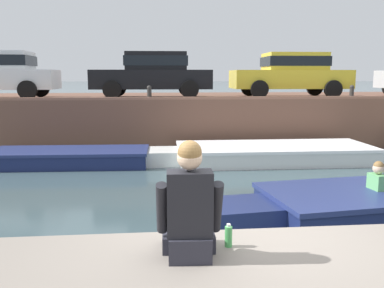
{
  "coord_description": "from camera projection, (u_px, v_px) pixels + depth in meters",
  "views": [
    {
      "loc": [
        -0.92,
        -3.86,
        2.44
      ],
      "look_at": [
        -0.21,
        3.35,
        1.29
      ],
      "focal_mm": 40.0,
      "sensor_mm": 36.0,
      "label": 1
    }
  ],
  "objects": [
    {
      "name": "bottle_drink",
      "position": [
        228.0,
        236.0,
        3.67
      ],
      "size": [
        0.06,
        0.06,
        0.2
      ],
      "color": "#4CB259",
      "rests_on": "near_quay"
    },
    {
      "name": "far_quay_wall",
      "position": [
        174.0,
        118.0,
        16.5
      ],
      "size": [
        60.0,
        6.0,
        1.71
      ],
      "primitive_type": "cube",
      "color": "brown",
      "rests_on": "ground"
    },
    {
      "name": "boat_moored_west_navy",
      "position": [
        78.0,
        157.0,
        11.78
      ],
      "size": [
        5.13,
        1.76,
        0.44
      ],
      "color": "navy",
      "rests_on": "ground"
    },
    {
      "name": "mooring_bollard_mid",
      "position": [
        149.0,
        92.0,
        13.53
      ],
      "size": [
        0.15,
        0.15,
        0.45
      ],
      "color": "#2D2B28",
      "rests_on": "far_quay_wall"
    },
    {
      "name": "ground_plane",
      "position": [
        195.0,
        194.0,
        8.97
      ],
      "size": [
        400.0,
        400.0,
        0.0
      ],
      "primitive_type": "plane",
      "color": "#3D5156"
    },
    {
      "name": "mooring_bollard_east",
      "position": [
        352.0,
        91.0,
        14.18
      ],
      "size": [
        0.15,
        0.15,
        0.45
      ],
      "color": "#2D2B28",
      "rests_on": "far_quay_wall"
    },
    {
      "name": "person_seated_left",
      "position": [
        189.0,
        212.0,
        3.43
      ],
      "size": [
        0.54,
        0.54,
        0.97
      ],
      "color": "#282833",
      "rests_on": "near_quay"
    },
    {
      "name": "car_centre_yellow",
      "position": [
        291.0,
        73.0,
        15.2
      ],
      "size": [
        4.14,
        2.09,
        1.54
      ],
      "color": "yellow",
      "rests_on": "far_quay_wall"
    },
    {
      "name": "car_left_inner_black",
      "position": [
        153.0,
        73.0,
        14.72
      ],
      "size": [
        4.12,
        2.06,
        1.54
      ],
      "color": "black",
      "rests_on": "far_quay_wall"
    },
    {
      "name": "boat_moored_central_white",
      "position": [
        265.0,
        153.0,
        12.29
      ],
      "size": [
        6.6,
        2.29,
        0.48
      ],
      "color": "white",
      "rests_on": "ground"
    },
    {
      "name": "snack_bag",
      "position": [
        179.0,
        245.0,
        3.58
      ],
      "size": [
        0.18,
        0.12,
        0.1
      ],
      "primitive_type": "cube",
      "color": "orange",
      "rests_on": "near_quay"
    },
    {
      "name": "far_wall_coping",
      "position": [
        179.0,
        98.0,
        13.53
      ],
      "size": [
        60.0,
        0.24,
        0.08
      ],
      "primitive_type": "cube",
      "color": "brown",
      "rests_on": "far_quay_wall"
    }
  ]
}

